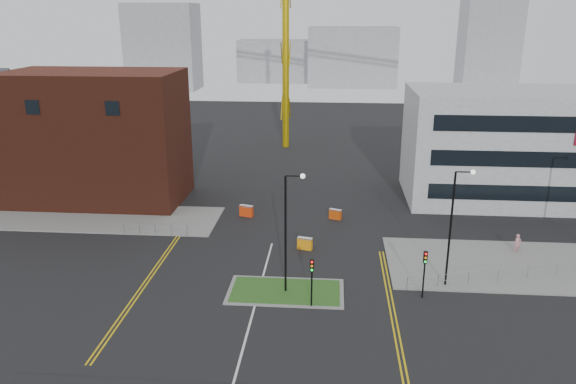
% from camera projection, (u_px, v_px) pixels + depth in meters
% --- Properties ---
extents(ground, '(200.00, 200.00, 0.00)m').
position_uv_depth(ground, '(242.00, 353.00, 34.22)').
color(ground, black).
rests_on(ground, ground).
extents(pavement_left, '(28.00, 8.00, 0.12)m').
position_uv_depth(pavement_left, '(81.00, 217.00, 56.62)').
color(pavement_left, slate).
rests_on(pavement_left, ground).
extents(pavement_right, '(24.00, 10.00, 0.12)m').
position_uv_depth(pavement_right, '(536.00, 266.00, 45.78)').
color(pavement_right, slate).
rests_on(pavement_right, ground).
extents(island_kerb, '(8.60, 4.60, 0.08)m').
position_uv_depth(island_kerb, '(286.00, 292.00, 41.64)').
color(island_kerb, slate).
rests_on(island_kerb, ground).
extents(grass_island, '(8.00, 4.00, 0.12)m').
position_uv_depth(grass_island, '(286.00, 291.00, 41.64)').
color(grass_island, '#264C19').
rests_on(grass_island, ground).
extents(brick_building, '(24.20, 10.07, 14.24)m').
position_uv_depth(brick_building, '(71.00, 138.00, 60.47)').
color(brick_building, '#4F2013').
rests_on(brick_building, ground).
extents(office_block, '(25.00, 12.20, 12.00)m').
position_uv_depth(office_block, '(525.00, 146.00, 60.70)').
color(office_block, '#9D9FA2').
rests_on(office_block, ground).
extents(streetlamp_island, '(1.46, 0.36, 9.18)m').
position_uv_depth(streetlamp_island, '(289.00, 224.00, 39.98)').
color(streetlamp_island, black).
rests_on(streetlamp_island, ground).
extents(streetlamp_right_near, '(1.46, 0.36, 9.18)m').
position_uv_depth(streetlamp_right_near, '(454.00, 219.00, 40.95)').
color(streetlamp_right_near, black).
rests_on(streetlamp_right_near, ground).
extents(traffic_light_island, '(0.28, 0.33, 3.65)m').
position_uv_depth(traffic_light_island, '(312.00, 274.00, 38.80)').
color(traffic_light_island, black).
rests_on(traffic_light_island, ground).
extents(traffic_light_right, '(0.28, 0.33, 3.65)m').
position_uv_depth(traffic_light_right, '(425.00, 265.00, 40.08)').
color(traffic_light_right, black).
rests_on(traffic_light_right, ground).
extents(railing_left, '(6.05, 0.05, 1.10)m').
position_uv_depth(railing_left, '(155.00, 228.00, 51.92)').
color(railing_left, gray).
rests_on(railing_left, ground).
extents(railing_right, '(19.05, 5.05, 1.10)m').
position_uv_depth(railing_right, '(528.00, 271.00, 43.30)').
color(railing_right, gray).
rests_on(railing_right, ground).
extents(centre_line, '(0.15, 30.00, 0.01)m').
position_uv_depth(centre_line, '(247.00, 335.00, 36.12)').
color(centre_line, silver).
rests_on(centre_line, ground).
extents(yellow_left_a, '(0.12, 24.00, 0.01)m').
position_uv_depth(yellow_left_a, '(150.00, 275.00, 44.40)').
color(yellow_left_a, gold).
rests_on(yellow_left_a, ground).
extents(yellow_left_b, '(0.12, 24.00, 0.01)m').
position_uv_depth(yellow_left_b, '(153.00, 275.00, 44.38)').
color(yellow_left_b, gold).
rests_on(yellow_left_b, ground).
extents(yellow_right_a, '(0.12, 20.00, 0.01)m').
position_uv_depth(yellow_right_a, '(390.00, 310.00, 39.18)').
color(yellow_right_a, gold).
rests_on(yellow_right_a, ground).
extents(yellow_right_b, '(0.12, 20.00, 0.01)m').
position_uv_depth(yellow_right_b, '(394.00, 310.00, 39.15)').
color(yellow_right_b, gold).
rests_on(yellow_right_b, ground).
extents(skyline_a, '(18.00, 12.00, 22.00)m').
position_uv_depth(skyline_a, '(163.00, 47.00, 147.80)').
color(skyline_a, gray).
rests_on(skyline_a, ground).
extents(skyline_b, '(24.00, 12.00, 16.00)m').
position_uv_depth(skyline_b, '(352.00, 57.00, 154.33)').
color(skyline_b, gray).
rests_on(skyline_b, ground).
extents(skyline_c, '(14.00, 12.00, 28.00)m').
position_uv_depth(skyline_c, '(490.00, 35.00, 145.04)').
color(skyline_c, gray).
rests_on(skyline_c, ground).
extents(skyline_d, '(30.00, 12.00, 12.00)m').
position_uv_depth(skyline_d, '(290.00, 61.00, 165.83)').
color(skyline_d, gray).
rests_on(skyline_d, ground).
extents(pedestrian, '(0.72, 0.59, 1.71)m').
position_uv_depth(pedestrian, '(518.00, 244.00, 48.17)').
color(pedestrian, '#CA838A').
rests_on(pedestrian, ground).
extents(barrier_left, '(1.45, 0.84, 1.16)m').
position_uv_depth(barrier_left, '(246.00, 210.00, 56.92)').
color(barrier_left, red).
rests_on(barrier_left, ground).
extents(barrier_mid, '(1.37, 0.74, 1.09)m').
position_uv_depth(barrier_mid, '(305.00, 243.00, 48.99)').
color(barrier_mid, orange).
rests_on(barrier_mid, ground).
extents(barrier_right, '(1.29, 0.83, 1.03)m').
position_uv_depth(barrier_right, '(335.00, 214.00, 56.14)').
color(barrier_right, '#C5420A').
rests_on(barrier_right, ground).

